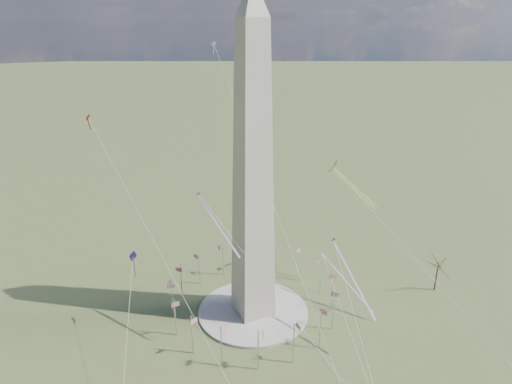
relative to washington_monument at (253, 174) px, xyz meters
name	(u,v)px	position (x,y,z in m)	size (l,w,h in m)	color
ground	(253,312)	(0.00, 0.00, -47.95)	(2000.00, 2000.00, 0.00)	#3E5128
plaza	(253,311)	(0.00, 0.00, -47.55)	(36.00, 36.00, 0.80)	beige
washington_monument	(253,174)	(0.00, 0.00, 0.00)	(15.56, 15.56, 100.00)	beige
flagpole_ring	(253,293)	(0.00, 0.00, -40.68)	(54.40, 54.40, 13.00)	silver
tree_near	(438,263)	(63.83, -16.19, -37.21)	(8.61, 8.61, 15.07)	#493D2C
kite_delta_black	(336,169)	(36.76, 9.90, -6.72)	(13.85, 17.51, 15.15)	black
kite_diamond_purple	(133,259)	(-34.95, 8.97, -23.95)	(1.97, 3.09, 9.42)	#401B7A
kite_streamer_left	(347,266)	(21.22, -19.80, -25.64)	(2.14, 22.75, 15.62)	#EF5025
kite_streamer_mid	(213,217)	(-13.99, -3.04, -9.55)	(5.96, 19.34, 13.50)	#EF5025
kite_streamer_right	(338,272)	(28.14, -6.90, -36.23)	(8.73, 21.66, 15.46)	#EF5025
kite_small_red	(88,119)	(-40.01, 32.75, 13.88)	(1.38, 2.26, 5.16)	red
kite_small_white	(214,45)	(5.98, 44.31, 33.67)	(1.59, 1.75, 4.83)	silver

